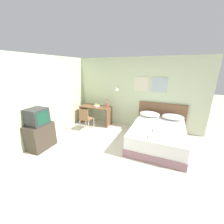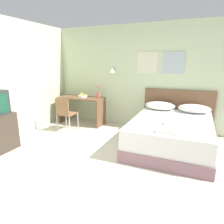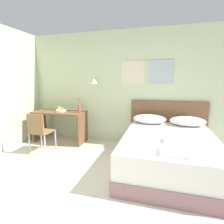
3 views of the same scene
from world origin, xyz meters
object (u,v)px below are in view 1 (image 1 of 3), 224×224
fruit_bowl (97,105)px  folded_towel_near_foot (160,130)px  headboard (161,117)px  folded_towel_mid_bed (156,137)px  desk (96,111)px  television (37,117)px  desk_chair (85,118)px  tv_stand (40,136)px  bed (157,135)px  pillow_left (150,114)px  pillow_right (173,117)px  flower_vase (107,104)px

fruit_bowl → folded_towel_near_foot: bearing=-21.2°
headboard → folded_towel_mid_bed: bearing=-89.4°
folded_towel_mid_bed → desk: (-2.57, 1.46, -0.09)m
fruit_bowl → television: size_ratio=0.50×
desk_chair → tv_stand: desk_chair is taller
bed → pillow_left: (-0.39, 0.78, 0.40)m
pillow_right → tv_stand: size_ratio=0.95×
bed → folded_towel_near_foot: bearing=-77.0°
folded_towel_mid_bed → fruit_bowl: bearing=150.1°
pillow_left → desk: size_ratio=0.56×
folded_towel_mid_bed → bed: bearing=91.5°
headboard → flower_vase: bearing=-170.0°
pillow_left → folded_towel_near_foot: pillow_left is taller
headboard → desk: headboard is taller
desk_chair → fruit_bowl: 0.78m
headboard → folded_towel_near_foot: headboard is taller
pillow_left → pillow_right: (0.77, 0.00, 0.00)m
pillow_right → folded_towel_near_foot: 1.13m
bed → fruit_bowl: fruit_bowl is taller
folded_towel_mid_bed → desk: 2.96m
bed → television: (-3.13, -1.55, 0.68)m
fruit_bowl → tv_stand: (-0.64, -2.24, -0.43)m
pillow_right → folded_towel_mid_bed: 1.58m
television → folded_towel_near_foot: bearing=21.2°
pillow_right → flower_vase: size_ratio=1.99×
headboard → pillow_right: size_ratio=2.34×
television → tv_stand: bearing=-180.0°
television → pillow_left: bearing=40.3°
desk → bed: bearing=-15.4°
fruit_bowl → pillow_right: bearing=1.8°
pillow_left → fruit_bowl: fruit_bowl is taller
pillow_left → flower_vase: bearing=-177.7°
desk → fruit_bowl: size_ratio=5.14×
bed → desk: desk is taller
fruit_bowl → folded_towel_mid_bed: bearing=-29.9°
desk_chair → folded_towel_near_foot: bearing=-6.0°
flower_vase → television: bearing=-116.1°
folded_towel_mid_bed → tv_stand: tv_stand is taller
pillow_left → pillow_right: 0.77m
desk → pillow_right: bearing=1.4°
folded_towel_near_foot → pillow_right: bearing=73.9°
folded_towel_near_foot → television: (-3.20, -1.24, 0.35)m
desk → desk_chair: desk_chair is taller
folded_towel_near_foot → fruit_bowl: fruit_bowl is taller
pillow_left → folded_towel_near_foot: size_ratio=2.12×
desk → fruit_bowl: bearing=-18.8°
desk_chair → flower_vase: bearing=52.6°
desk → folded_towel_near_foot: bearing=-21.1°
headboard → desk_chair: bearing=-157.1°
desk_chair → fruit_bowl: bearing=82.7°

